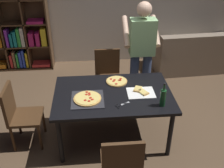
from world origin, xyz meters
TOP-DOWN VIEW (x-y plane):
  - ground_plane at (0.00, 0.00)m, footprint 12.00×12.00m
  - dining_table at (0.00, 0.00)m, footprint 1.56×1.01m
  - chair_near_camera at (-0.00, -0.99)m, footprint 0.42×0.42m
  - chair_far_side at (0.00, 0.99)m, footprint 0.42×0.42m
  - chair_left_end at (-1.27, 0.00)m, footprint 0.42×0.42m
  - couch at (1.90, 1.99)m, footprint 1.75×0.95m
  - bookshelf at (-1.81, 2.38)m, footprint 1.40×0.35m
  - person_serving_pizza at (0.51, 0.77)m, footprint 0.55×0.54m
  - pepperoni_pizza_on_tray at (-0.34, -0.13)m, footprint 0.41×0.41m
  - pizza_slices_on_towel at (0.37, -0.03)m, footprint 0.36×0.30m
  - wine_bottle at (0.58, -0.33)m, footprint 0.07×0.07m
  - kitchen_scissors at (0.07, -0.29)m, footprint 0.20×0.13m
  - second_pizza_plain at (0.08, 0.28)m, footprint 0.30×0.30m

SIDE VIEW (x-z plane):
  - ground_plane at x=0.00m, z-range 0.00..0.00m
  - couch at x=1.90m, z-range -0.12..0.73m
  - chair_near_camera at x=0.00m, z-range 0.06..0.96m
  - chair_far_side at x=0.00m, z-range 0.06..0.96m
  - chair_left_end at x=-1.27m, z-range 0.06..0.96m
  - dining_table at x=0.00m, z-range 0.30..1.05m
  - kitchen_scissors at x=0.07m, z-range 0.75..0.76m
  - pizza_slices_on_towel at x=0.37m, z-range 0.74..0.78m
  - second_pizza_plain at x=0.08m, z-range 0.75..0.78m
  - pepperoni_pizza_on_tray at x=-0.34m, z-range 0.75..0.78m
  - wine_bottle at x=0.58m, z-range 0.71..1.03m
  - bookshelf at x=-1.81m, z-range -0.03..1.92m
  - person_serving_pizza at x=0.51m, z-range 0.12..1.87m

